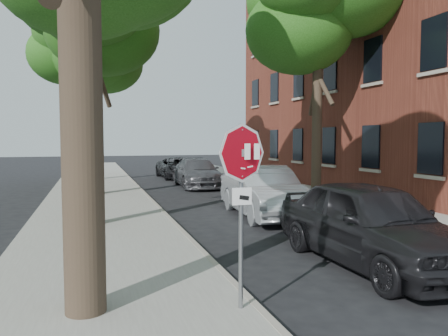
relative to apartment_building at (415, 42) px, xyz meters
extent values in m
plane|color=black|center=(-14.00, -14.00, -7.65)|extent=(120.00, 120.00, 0.00)
cube|color=gray|center=(-16.50, -2.00, -7.59)|extent=(4.00, 55.00, 0.12)
cube|color=gray|center=(-8.00, -2.00, -7.59)|extent=(4.00, 55.00, 0.12)
cube|color=#9E9384|center=(-14.45, -2.00, -7.59)|extent=(0.12, 55.00, 0.13)
cube|color=#9E9384|center=(-10.05, -2.00, -7.59)|extent=(0.12, 55.00, 0.13)
cube|color=maroon|center=(0.00, 0.00, -0.15)|extent=(12.00, 20.00, 15.00)
cylinder|color=gray|center=(-14.70, -14.00, -6.23)|extent=(0.06, 0.06, 2.60)
cube|color=#99999E|center=(-14.70, -14.03, -5.33)|extent=(0.05, 0.06, 0.10)
cylinder|color=#99999E|center=(-14.70, -14.03, -5.33)|extent=(0.76, 0.32, 0.82)
cylinder|color=white|center=(-14.70, -14.05, -5.33)|extent=(0.76, 0.32, 0.82)
cylinder|color=#BB0716|center=(-14.70, -14.05, -5.33)|extent=(0.68, 0.29, 0.74)
cube|color=white|center=(-14.91, -14.06, -5.31)|extent=(0.08, 0.00, 0.22)
cube|color=white|center=(-14.77, -14.06, -5.31)|extent=(0.08, 0.00, 0.22)
cube|color=white|center=(-14.63, -14.06, -5.31)|extent=(0.08, 0.00, 0.22)
cube|color=white|center=(-14.49, -14.06, -5.31)|extent=(0.08, 0.00, 0.22)
cube|color=silver|center=(-14.81, -14.07, -5.52)|extent=(0.08, 0.00, 0.03)
cube|color=silver|center=(-14.70, -14.07, -5.54)|extent=(0.08, 0.00, 0.03)
cube|color=silver|center=(-14.59, -14.07, -5.52)|extent=(0.08, 0.00, 0.03)
cube|color=white|center=(-14.70, -14.04, -5.93)|extent=(0.28, 0.02, 0.24)
cube|color=black|center=(-14.67, -14.05, -5.95)|extent=(0.15, 0.00, 0.08)
cylinder|color=black|center=(-16.60, -7.00, -2.78)|extent=(0.44, 0.44, 9.50)
cylinder|color=black|center=(-16.40, 0.00, -2.53)|extent=(0.48, 0.48, 10.00)
ellipsoid|color=#153B0B|center=(-16.40, 0.00, 0.27)|extent=(4.62, 4.62, 3.70)
ellipsoid|color=#153B0B|center=(-17.24, 0.84, -0.15)|extent=(4.20, 4.20, 3.36)
cylinder|color=black|center=(-16.70, 7.00, -3.03)|extent=(0.40, 0.40, 9.00)
ellipsoid|color=#1C4E11|center=(-16.70, 7.00, -0.51)|extent=(4.16, 4.16, 3.33)
ellipsoid|color=#1C4E11|center=(-15.76, 6.43, 0.43)|extent=(3.40, 3.40, 2.72)
ellipsoid|color=#1C4E11|center=(-17.46, 7.76, -0.89)|extent=(3.78, 3.78, 3.02)
cylinder|color=black|center=(-8.00, -4.00, -3.03)|extent=(0.40, 0.40, 9.00)
ellipsoid|color=#1C4E11|center=(-8.00, -4.00, -0.51)|extent=(4.16, 4.16, 3.33)
ellipsoid|color=#1C4E11|center=(-8.76, -3.24, -0.89)|extent=(3.78, 3.78, 3.02)
imported|color=black|center=(-11.40, -12.37, -6.81)|extent=(2.09, 5.00, 1.69)
imported|color=#AEB2B7|center=(-11.40, -6.70, -6.84)|extent=(2.04, 5.06, 1.63)
imported|color=#48484C|center=(-11.40, 2.44, -6.92)|extent=(2.19, 5.13, 1.47)
imported|color=black|center=(-11.40, 7.68, -6.99)|extent=(2.33, 4.85, 1.33)
camera|label=1|loc=(-16.69, -19.71, -5.14)|focal=35.00mm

